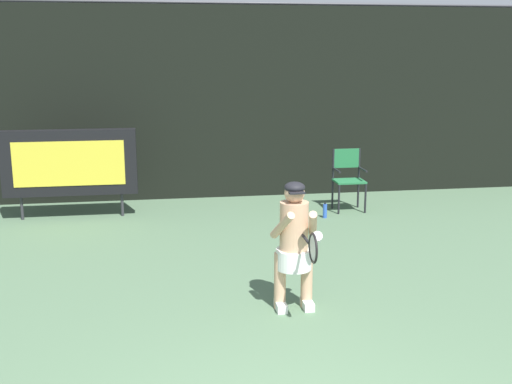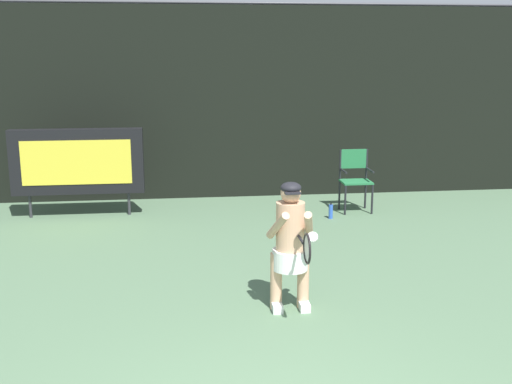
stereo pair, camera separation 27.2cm
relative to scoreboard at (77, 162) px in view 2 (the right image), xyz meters
The scene contains 6 objects.
backdrop_screen 2.75m from the scoreboard, 27.57° to the left, with size 18.00×0.12×3.66m.
scoreboard is the anchor object (origin of this frame).
umpire_chair 4.79m from the scoreboard, ahead, with size 0.52×0.44×1.08m.
water_bottle 4.36m from the scoreboard, ahead, with size 0.07×0.07×0.27m.
tennis_player 5.22m from the scoreboard, 56.55° to the right, with size 0.53×0.60×1.42m.
tennis_racket 5.72m from the scoreboard, 59.10° to the right, with size 0.03×0.60×0.31m.
Camera 2 is at (-0.60, -3.47, 2.77)m, focal length 44.22 mm.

